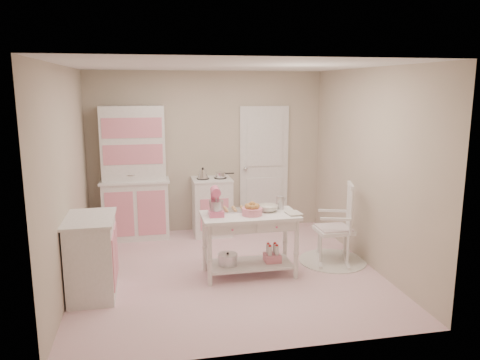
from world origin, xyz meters
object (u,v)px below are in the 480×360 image
Objects in this scene: stove at (212,206)px; base_cabinet at (92,256)px; stand_mixer at (216,202)px; hutch at (134,173)px; rocking_chair at (334,223)px; work_table at (249,245)px; bread_basket at (252,211)px.

stove is 2.56m from base_cabinet.
base_cabinet is 1.57m from stand_mixer.
hutch is 1.89× the size of rocking_chair.
work_table is (-1.22, -0.23, -0.15)m from rocking_chair.
hutch is at bearing 77.15° from base_cabinet.
bread_basket reaches higher than work_table.
stove is at bearing 97.39° from work_table.
bread_basket is at bearing 4.43° from base_cabinet.
work_table is at bearing -51.70° from hutch.
rocking_chair is 0.92× the size of work_table.
rocking_chair is 1.27m from bread_basket.
rocking_chair is at bearing 7.81° from base_cabinet.
work_table is 0.45m from bread_basket.
hutch reaches higher than stand_mixer.
bread_basket is at bearing -82.19° from stove.
base_cabinet is 1.95m from bread_basket.
rocking_chair is (2.65, -1.58, -0.49)m from hutch.
base_cabinet is at bearing -102.85° from hutch.
hutch is 1.33m from stove.
bread_basket is (0.02, -0.05, 0.45)m from work_table.
work_table is at bearing -0.67° from stand_mixer.
bread_basket is at bearing -68.20° from work_table.
stove is at bearing 49.72° from base_cabinet.
hutch is 8.32× the size of bread_basket.
stove is at bearing 85.76° from stand_mixer.
hutch is 2.14m from base_cabinet.
base_cabinet is 0.77× the size of work_table.
work_table is (1.89, 0.20, -0.06)m from base_cabinet.
stand_mixer reaches higher than bread_basket.
rocking_chair is at bearing 10.59° from work_table.
rocking_chair is 4.40× the size of bread_basket.
bread_basket is at bearing -6.98° from stand_mixer.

